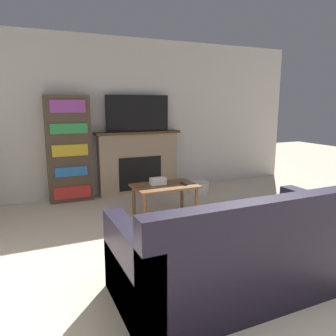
{
  "coord_description": "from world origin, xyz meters",
  "views": [
    {
      "loc": [
        -1.82,
        -1.4,
        1.59
      ],
      "look_at": [
        -0.01,
        2.61,
        0.72
      ],
      "focal_mm": 35.0,
      "sensor_mm": 36.0,
      "label": 1
    }
  ],
  "objects_px": {
    "storage_basket": "(199,187)",
    "fireplace": "(138,162)",
    "couch": "(241,257)",
    "coffee_table": "(165,189)",
    "tv": "(138,113)",
    "bookshelf": "(69,149)"
  },
  "relations": [
    {
      "from": "couch",
      "to": "storage_basket",
      "type": "distance_m",
      "value": 3.17
    },
    {
      "from": "tv",
      "to": "coffee_table",
      "type": "distance_m",
      "value": 1.69
    },
    {
      "from": "fireplace",
      "to": "storage_basket",
      "type": "relative_size",
      "value": 4.12
    },
    {
      "from": "fireplace",
      "to": "coffee_table",
      "type": "distance_m",
      "value": 1.37
    },
    {
      "from": "tv",
      "to": "couch",
      "type": "relative_size",
      "value": 0.54
    },
    {
      "from": "coffee_table",
      "to": "bookshelf",
      "type": "bearing_deg",
      "value": 129.92
    },
    {
      "from": "fireplace",
      "to": "storage_basket",
      "type": "xyz_separation_m",
      "value": [
        0.99,
        -0.47,
        -0.46
      ]
    },
    {
      "from": "tv",
      "to": "storage_basket",
      "type": "bearing_deg",
      "value": -24.43
    },
    {
      "from": "couch",
      "to": "bookshelf",
      "type": "distance_m",
      "value": 3.53
    },
    {
      "from": "tv",
      "to": "bookshelf",
      "type": "xyz_separation_m",
      "value": [
        -1.19,
        -0.0,
        -0.56
      ]
    },
    {
      "from": "couch",
      "to": "bookshelf",
      "type": "relative_size",
      "value": 1.23
    },
    {
      "from": "couch",
      "to": "coffee_table",
      "type": "distance_m",
      "value": 2.04
    },
    {
      "from": "coffee_table",
      "to": "bookshelf",
      "type": "distance_m",
      "value": 1.8
    },
    {
      "from": "tv",
      "to": "couch",
      "type": "bearing_deg",
      "value": -94.34
    },
    {
      "from": "couch",
      "to": "fireplace",
      "type": "bearing_deg",
      "value": 85.69
    },
    {
      "from": "tv",
      "to": "couch",
      "type": "height_order",
      "value": "tv"
    },
    {
      "from": "storage_basket",
      "to": "fireplace",
      "type": "bearing_deg",
      "value": 154.62
    },
    {
      "from": "couch",
      "to": "tv",
      "type": "bearing_deg",
      "value": 85.66
    },
    {
      "from": "fireplace",
      "to": "tv",
      "type": "relative_size",
      "value": 1.34
    },
    {
      "from": "tv",
      "to": "couch",
      "type": "xyz_separation_m",
      "value": [
        -0.25,
        -3.36,
        -1.12
      ]
    },
    {
      "from": "coffee_table",
      "to": "couch",
      "type": "bearing_deg",
      "value": -95.03
    },
    {
      "from": "fireplace",
      "to": "bookshelf",
      "type": "relative_size",
      "value": 0.89
    }
  ]
}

